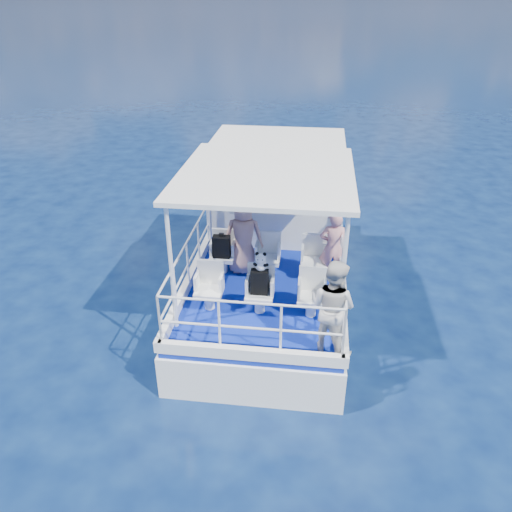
# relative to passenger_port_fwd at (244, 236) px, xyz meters

# --- Properties ---
(ground) EXTENTS (2000.00, 2000.00, 0.00)m
(ground) POSITION_rel_passenger_port_fwd_xyz_m (0.48, -0.27, -1.68)
(ground) COLOR #08163B
(ground) RESTS_ON ground
(hull) EXTENTS (3.00, 7.00, 1.60)m
(hull) POSITION_rel_passenger_port_fwd_xyz_m (0.48, 0.73, -1.68)
(hull) COLOR white
(hull) RESTS_ON ground
(deck) EXTENTS (2.90, 6.90, 0.10)m
(deck) POSITION_rel_passenger_port_fwd_xyz_m (0.48, 0.73, -0.83)
(deck) COLOR navy
(deck) RESTS_ON hull
(cabin) EXTENTS (2.85, 2.00, 2.20)m
(cabin) POSITION_rel_passenger_port_fwd_xyz_m (0.48, 2.03, 0.32)
(cabin) COLOR white
(cabin) RESTS_ON deck
(canopy) EXTENTS (3.00, 3.20, 0.08)m
(canopy) POSITION_rel_passenger_port_fwd_xyz_m (0.48, -0.47, 1.46)
(canopy) COLOR white
(canopy) RESTS_ON cabin
(canopy_posts) EXTENTS (2.77, 2.97, 2.20)m
(canopy_posts) POSITION_rel_passenger_port_fwd_xyz_m (0.48, -0.52, 0.32)
(canopy_posts) COLOR white
(canopy_posts) RESTS_ON deck
(railings) EXTENTS (2.84, 3.59, 1.00)m
(railings) POSITION_rel_passenger_port_fwd_xyz_m (0.48, -0.85, -0.28)
(railings) COLOR white
(railings) RESTS_ON deck
(seat_port_fwd) EXTENTS (0.48, 0.46, 0.38)m
(seat_port_fwd) POSITION_rel_passenger_port_fwd_xyz_m (-0.42, -0.07, -0.59)
(seat_port_fwd) COLOR white
(seat_port_fwd) RESTS_ON deck
(seat_center_fwd) EXTENTS (0.48, 0.46, 0.38)m
(seat_center_fwd) POSITION_rel_passenger_port_fwd_xyz_m (0.48, -0.07, -0.59)
(seat_center_fwd) COLOR white
(seat_center_fwd) RESTS_ON deck
(seat_stbd_fwd) EXTENTS (0.48, 0.46, 0.38)m
(seat_stbd_fwd) POSITION_rel_passenger_port_fwd_xyz_m (1.38, -0.07, -0.59)
(seat_stbd_fwd) COLOR white
(seat_stbd_fwd) RESTS_ON deck
(seat_port_aft) EXTENTS (0.48, 0.46, 0.38)m
(seat_port_aft) POSITION_rel_passenger_port_fwd_xyz_m (-0.42, -1.37, -0.59)
(seat_port_aft) COLOR white
(seat_port_aft) RESTS_ON deck
(seat_center_aft) EXTENTS (0.48, 0.46, 0.38)m
(seat_center_aft) POSITION_rel_passenger_port_fwd_xyz_m (0.48, -1.37, -0.59)
(seat_center_aft) COLOR white
(seat_center_aft) RESTS_ON deck
(seat_stbd_aft) EXTENTS (0.48, 0.46, 0.38)m
(seat_stbd_aft) POSITION_rel_passenger_port_fwd_xyz_m (1.38, -1.37, -0.59)
(seat_stbd_aft) COLOR white
(seat_stbd_aft) RESTS_ON deck
(passenger_port_fwd) EXTENTS (0.60, 0.44, 1.57)m
(passenger_port_fwd) POSITION_rel_passenger_port_fwd_xyz_m (0.00, 0.00, 0.00)
(passenger_port_fwd) COLOR tan
(passenger_port_fwd) RESTS_ON deck
(passenger_stbd_fwd) EXTENTS (0.55, 0.38, 1.45)m
(passenger_stbd_fwd) POSITION_rel_passenger_port_fwd_xyz_m (1.73, -0.13, -0.06)
(passenger_stbd_fwd) COLOR pink
(passenger_stbd_fwd) RESTS_ON deck
(passenger_stbd_aft) EXTENTS (0.97, 0.92, 1.58)m
(passenger_stbd_aft) POSITION_rel_passenger_port_fwd_xyz_m (1.70, -2.25, 0.00)
(passenger_stbd_aft) COLOR silver
(passenger_stbd_aft) RESTS_ON deck
(backpack_port) EXTENTS (0.34, 0.19, 0.44)m
(backpack_port) POSITION_rel_passenger_port_fwd_xyz_m (-0.42, -0.15, -0.18)
(backpack_port) COLOR black
(backpack_port) RESTS_ON seat_port_fwd
(backpack_center) EXTENTS (0.30, 0.17, 0.45)m
(backpack_center) POSITION_rel_passenger_port_fwd_xyz_m (0.48, -1.37, -0.18)
(backpack_center) COLOR black
(backpack_center) RESTS_ON seat_center_aft
(compact_camera) EXTENTS (0.10, 0.06, 0.06)m
(compact_camera) POSITION_rel_passenger_port_fwd_xyz_m (-0.41, -0.13, 0.07)
(compact_camera) COLOR black
(compact_camera) RESTS_ON backpack_port
(panda) EXTENTS (0.22, 0.18, 0.34)m
(panda) POSITION_rel_passenger_port_fwd_xyz_m (0.50, -1.35, 0.21)
(panda) COLOR white
(panda) RESTS_ON backpack_center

